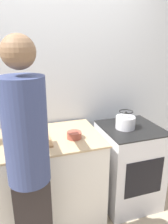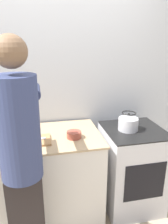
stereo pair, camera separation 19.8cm
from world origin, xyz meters
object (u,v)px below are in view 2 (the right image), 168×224
object	(u,v)px
kettle	(128,123)
bowl_prep	(74,135)
oven	(131,168)
person	(21,156)
cutting_board	(30,141)
knife	(32,140)

from	to	relation	value
kettle	bowl_prep	bearing A→B (deg)	-173.77
oven	person	xyz separation A→B (m)	(-1.09, -0.49, 0.55)
cutting_board	bowl_prep	world-z (taller)	bowl_prep
knife	kettle	distance (m)	0.96
knife	oven	bearing A→B (deg)	-1.37
knife	kettle	bearing A→B (deg)	-1.04
person	bowl_prep	size ratio (longest dim) A/B	13.27
oven	kettle	distance (m)	0.54
kettle	bowl_prep	distance (m)	0.57
oven	bowl_prep	bearing A→B (deg)	-174.56
oven	person	bearing A→B (deg)	-155.68
oven	kettle	bearing A→B (deg)	179.13
oven	knife	bearing A→B (deg)	-176.41
bowl_prep	person	bearing A→B (deg)	-136.22
cutting_board	kettle	size ratio (longest dim) A/B	1.84
oven	knife	distance (m)	1.13
oven	cutting_board	xyz separation A→B (m)	(-1.04, -0.07, 0.46)
knife	bowl_prep	size ratio (longest dim) A/B	1.71
knife	person	bearing A→B (deg)	-103.24
oven	cutting_board	distance (m)	1.14
cutting_board	knife	xyz separation A→B (m)	(0.02, 0.00, 0.01)
oven	bowl_prep	distance (m)	0.80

